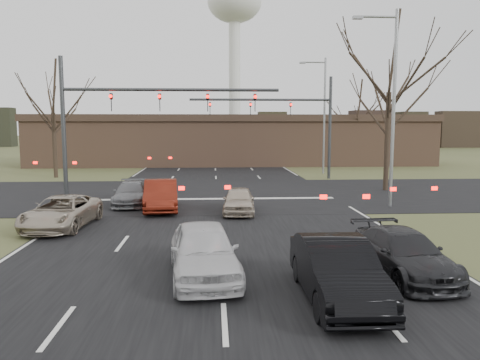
{
  "coord_description": "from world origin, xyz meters",
  "views": [
    {
      "loc": [
        -0.22,
        -13.6,
        4.25
      ],
      "look_at": [
        0.88,
        5.44,
        2.0
      ],
      "focal_mm": 35.0,
      "sensor_mm": 36.0,
      "label": 1
    }
  ],
  "objects_px": {
    "car_black_hatch": "(337,270)",
    "car_charcoal_sedan": "(404,253)",
    "mast_arm_near": "(123,110)",
    "streetlight_right_far": "(322,109)",
    "car_silver_suv": "(62,212)",
    "mast_arm_far": "(295,115)",
    "building": "(233,139)",
    "streetlight_right_near": "(391,99)",
    "car_silver_ahead": "(239,200)",
    "water_tower": "(235,11)",
    "car_grey_ahead": "(131,193)",
    "car_white_sedan": "(204,251)",
    "car_red_ahead": "(161,195)"
  },
  "relations": [
    {
      "from": "car_black_hatch",
      "to": "car_grey_ahead",
      "type": "relative_size",
      "value": 1.07
    },
    {
      "from": "building",
      "to": "streetlight_right_far",
      "type": "height_order",
      "value": "streetlight_right_far"
    },
    {
      "from": "water_tower",
      "to": "car_silver_ahead",
      "type": "distance_m",
      "value": 116.76
    },
    {
      "from": "water_tower",
      "to": "mast_arm_near",
      "type": "xyz_separation_m",
      "value": [
        -11.23,
        -107.0,
        -30.4
      ]
    },
    {
      "from": "mast_arm_near",
      "to": "streetlight_right_far",
      "type": "height_order",
      "value": "streetlight_right_far"
    },
    {
      "from": "car_silver_suv",
      "to": "mast_arm_far",
      "type": "bearing_deg",
      "value": 58.05
    },
    {
      "from": "water_tower",
      "to": "car_black_hatch",
      "type": "height_order",
      "value": "water_tower"
    },
    {
      "from": "car_silver_ahead",
      "to": "streetlight_right_far",
      "type": "bearing_deg",
      "value": 69.75
    },
    {
      "from": "mast_arm_far",
      "to": "streetlight_right_near",
      "type": "relative_size",
      "value": 1.11
    },
    {
      "from": "car_white_sedan",
      "to": "car_grey_ahead",
      "type": "bearing_deg",
      "value": 102.68
    },
    {
      "from": "streetlight_right_far",
      "to": "car_silver_ahead",
      "type": "distance_m",
      "value": 20.73
    },
    {
      "from": "mast_arm_far",
      "to": "car_charcoal_sedan",
      "type": "height_order",
      "value": "mast_arm_far"
    },
    {
      "from": "building",
      "to": "water_tower",
      "type": "xyz_separation_m",
      "value": [
        4.0,
        82.0,
        32.8
      ]
    },
    {
      "from": "water_tower",
      "to": "car_silver_suv",
      "type": "height_order",
      "value": "water_tower"
    },
    {
      "from": "water_tower",
      "to": "streetlight_right_far",
      "type": "bearing_deg",
      "value": -87.95
    },
    {
      "from": "mast_arm_near",
      "to": "car_silver_suv",
      "type": "xyz_separation_m",
      "value": [
        -1.27,
        -7.15,
        -4.41
      ]
    },
    {
      "from": "streetlight_right_near",
      "to": "streetlight_right_far",
      "type": "distance_m",
      "value": 17.01
    },
    {
      "from": "streetlight_right_near",
      "to": "car_silver_ahead",
      "type": "relative_size",
      "value": 2.7
    },
    {
      "from": "car_grey_ahead",
      "to": "mast_arm_far",
      "type": "bearing_deg",
      "value": 43.3
    },
    {
      "from": "mast_arm_near",
      "to": "streetlight_right_far",
      "type": "bearing_deg",
      "value": 43.89
    },
    {
      "from": "car_white_sedan",
      "to": "car_silver_ahead",
      "type": "distance_m",
      "value": 9.66
    },
    {
      "from": "water_tower",
      "to": "car_white_sedan",
      "type": "distance_m",
      "value": 125.92
    },
    {
      "from": "water_tower",
      "to": "car_grey_ahead",
      "type": "xyz_separation_m",
      "value": [
        -10.6,
        -108.65,
        -34.85
      ]
    },
    {
      "from": "mast_arm_near",
      "to": "car_silver_ahead",
      "type": "bearing_deg",
      "value": -34.76
    },
    {
      "from": "car_white_sedan",
      "to": "car_grey_ahead",
      "type": "relative_size",
      "value": 1.06
    },
    {
      "from": "building",
      "to": "car_grey_ahead",
      "type": "bearing_deg",
      "value": -103.91
    },
    {
      "from": "car_white_sedan",
      "to": "car_charcoal_sedan",
      "type": "relative_size",
      "value": 1.03
    },
    {
      "from": "streetlight_right_near",
      "to": "car_red_ahead",
      "type": "bearing_deg",
      "value": -178.79
    },
    {
      "from": "mast_arm_near",
      "to": "streetlight_right_near",
      "type": "relative_size",
      "value": 1.21
    },
    {
      "from": "car_silver_suv",
      "to": "mast_arm_near",
      "type": "bearing_deg",
      "value": 84.46
    },
    {
      "from": "mast_arm_near",
      "to": "mast_arm_far",
      "type": "distance_m",
      "value": 15.17
    },
    {
      "from": "mast_arm_near",
      "to": "car_black_hatch",
      "type": "distance_m",
      "value": 18.2
    },
    {
      "from": "car_silver_ahead",
      "to": "car_grey_ahead",
      "type": "bearing_deg",
      "value": 158.62
    },
    {
      "from": "car_black_hatch",
      "to": "car_charcoal_sedan",
      "type": "relative_size",
      "value": 1.04
    },
    {
      "from": "car_black_hatch",
      "to": "car_charcoal_sedan",
      "type": "bearing_deg",
      "value": 36.43
    },
    {
      "from": "car_black_hatch",
      "to": "car_silver_ahead",
      "type": "relative_size",
      "value": 1.23
    },
    {
      "from": "car_silver_ahead",
      "to": "streetlight_right_near",
      "type": "bearing_deg",
      "value": 13.79
    },
    {
      "from": "streetlight_right_near",
      "to": "car_grey_ahead",
      "type": "height_order",
      "value": "streetlight_right_near"
    },
    {
      "from": "water_tower",
      "to": "car_silver_ahead",
      "type": "relative_size",
      "value": 12.04
    },
    {
      "from": "car_white_sedan",
      "to": "car_black_hatch",
      "type": "height_order",
      "value": "car_white_sedan"
    },
    {
      "from": "streetlight_right_near",
      "to": "car_white_sedan",
      "type": "distance_m",
      "value": 15.11
    },
    {
      "from": "building",
      "to": "streetlight_right_near",
      "type": "relative_size",
      "value": 4.24
    },
    {
      "from": "streetlight_right_near",
      "to": "streetlight_right_far",
      "type": "bearing_deg",
      "value": 88.32
    },
    {
      "from": "car_silver_suv",
      "to": "car_charcoal_sedan",
      "type": "relative_size",
      "value": 1.08
    },
    {
      "from": "streetlight_right_far",
      "to": "car_black_hatch",
      "type": "height_order",
      "value": "streetlight_right_far"
    },
    {
      "from": "mast_arm_far",
      "to": "building",
      "type": "bearing_deg",
      "value": 105.58
    },
    {
      "from": "building",
      "to": "water_tower",
      "type": "bearing_deg",
      "value": 87.21
    },
    {
      "from": "streetlight_right_far",
      "to": "car_white_sedan",
      "type": "relative_size",
      "value": 2.22
    },
    {
      "from": "water_tower",
      "to": "car_silver_ahead",
      "type": "xyz_separation_m",
      "value": [
        -4.99,
        -111.33,
        -34.84
      ]
    },
    {
      "from": "streetlight_right_far",
      "to": "car_white_sedan",
      "type": "xyz_separation_m",
      "value": [
        -9.82,
        -27.87,
        -4.82
      ]
    }
  ]
}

